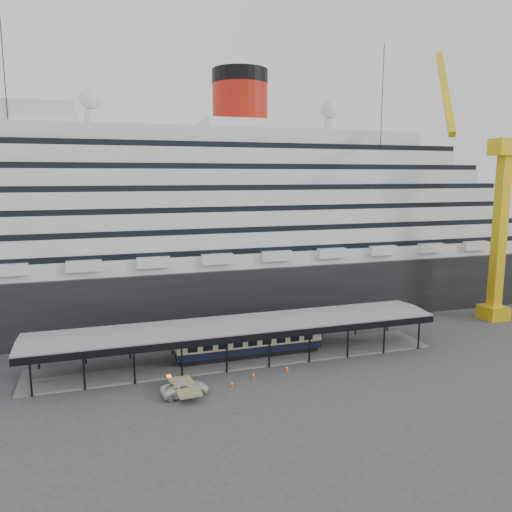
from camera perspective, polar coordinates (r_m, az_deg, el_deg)
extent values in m
plane|color=#37373A|center=(66.00, -0.65, -13.16)|extent=(200.00, 200.00, 0.00)
cube|color=black|center=(94.27, -6.42, -3.16)|extent=(130.00, 30.00, 10.00)
cylinder|color=#B01B0E|center=(94.78, -1.83, 16.66)|extent=(10.00, 10.00, 9.00)
cylinder|color=black|center=(95.60, -1.85, 19.78)|extent=(10.10, 10.10, 2.50)
sphere|color=silver|center=(91.19, -18.46, 16.69)|extent=(3.60, 3.60, 3.60)
sphere|color=silver|center=(101.24, 8.42, 16.26)|extent=(3.60, 3.60, 3.60)
cube|color=slate|center=(70.42, -1.88, -11.59)|extent=(56.00, 8.00, 0.24)
cube|color=slate|center=(69.71, -1.71, -11.67)|extent=(54.00, 0.08, 0.10)
cube|color=slate|center=(71.01, -2.04, -11.27)|extent=(54.00, 0.08, 0.10)
cube|color=black|center=(64.89, -0.79, -9.36)|extent=(56.00, 0.18, 0.90)
cube|color=black|center=(73.15, -2.87, -7.21)|extent=(56.00, 0.18, 0.90)
cube|color=slate|center=(68.78, -1.90, -7.64)|extent=(56.00, 9.00, 0.24)
cylinder|color=black|center=(80.87, -26.02, 7.22)|extent=(0.12, 0.12, 47.21)
cube|color=gold|center=(97.95, 25.47, -5.83)|extent=(4.00, 4.00, 2.40)
cube|color=gold|center=(95.47, 26.06, 2.44)|extent=(1.80, 1.80, 26.00)
cube|color=gold|center=(95.09, 26.69, 11.08)|extent=(5.00, 3.20, 2.80)
cube|color=gold|center=(94.08, 20.79, 17.25)|extent=(11.42, 18.78, 16.80)
cylinder|color=black|center=(92.20, 13.87, 8.01)|extent=(0.12, 0.12, 47.21)
imported|color=silver|center=(60.19, -8.14, -14.75)|extent=(5.75, 3.07, 1.54)
cube|color=black|center=(70.65, -0.71, -11.12)|extent=(19.68, 2.26, 0.66)
cube|color=black|center=(70.36, -0.72, -10.48)|extent=(20.62, 2.64, 1.03)
cube|color=beige|center=(69.99, -0.72, -9.61)|extent=(20.62, 2.68, 1.22)
cube|color=black|center=(69.74, -0.72, -8.99)|extent=(20.62, 2.64, 0.37)
cube|color=#D73E0B|center=(64.28, -0.29, -13.78)|extent=(0.43, 0.43, 0.03)
cone|color=#D73E0B|center=(64.13, -0.29, -13.45)|extent=(0.36, 0.36, 0.78)
cylinder|color=white|center=(64.10, -0.29, -13.39)|extent=(0.25, 0.25, 0.15)
cube|color=red|center=(61.90, -2.76, -14.73)|extent=(0.45, 0.45, 0.03)
cone|color=red|center=(61.74, -2.77, -14.41)|extent=(0.38, 0.38, 0.76)
cylinder|color=white|center=(61.71, -2.77, -14.34)|extent=(0.24, 0.24, 0.15)
cube|color=#E45C0C|center=(66.57, 3.58, -12.96)|extent=(0.38, 0.38, 0.03)
cone|color=#E45C0C|center=(66.44, 3.58, -12.68)|extent=(0.32, 0.32, 0.70)
cylinder|color=white|center=(66.41, 3.59, -12.63)|extent=(0.22, 0.22, 0.14)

